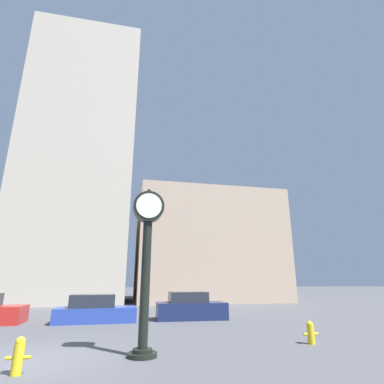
{
  "coord_description": "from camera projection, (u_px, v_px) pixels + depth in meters",
  "views": [
    {
      "loc": [
        2.37,
        -9.47,
        2.03
      ],
      "look_at": [
        6.75,
        10.8,
        8.21
      ],
      "focal_mm": 28.0,
      "sensor_mm": 36.0,
      "label": 1
    }
  ],
  "objects": [
    {
      "name": "ground_plane",
      "position": [
        27.0,
        362.0,
        7.81
      ],
      "size": [
        200.0,
        200.0,
        0.0
      ],
      "primitive_type": "plane",
      "color": "#515156"
    },
    {
      "name": "building_tall_tower",
      "position": [
        83.0,
        165.0,
        33.84
      ],
      "size": [
        10.98,
        12.0,
        29.16
      ],
      "color": "#BCB29E",
      "rests_on": "ground_plane"
    },
    {
      "name": "building_storefront_row",
      "position": [
        205.0,
        248.0,
        34.16
      ],
      "size": [
        15.18,
        12.0,
        11.36
      ],
      "color": "tan",
      "rests_on": "ground_plane"
    },
    {
      "name": "street_clock",
      "position": [
        147.0,
        250.0,
        9.12
      ],
      "size": [
        0.96,
        0.82,
        4.88
      ],
      "color": "black",
      "rests_on": "ground_plane"
    },
    {
      "name": "car_blue",
      "position": [
        95.0,
        310.0,
        15.47
      ],
      "size": [
        4.07,
        1.91,
        1.36
      ],
      "rotation": [
        0.0,
        0.0,
        0.03
      ],
      "color": "#28429E",
      "rests_on": "ground_plane"
    },
    {
      "name": "car_navy",
      "position": [
        190.0,
        307.0,
        16.66
      ],
      "size": [
        3.87,
        1.9,
        1.45
      ],
      "rotation": [
        0.0,
        0.0,
        -0.03
      ],
      "color": "#19234C",
      "rests_on": "ground_plane"
    },
    {
      "name": "fire_hydrant_near",
      "position": [
        18.0,
        355.0,
        6.81
      ],
      "size": [
        0.53,
        0.23,
        0.8
      ],
      "color": "yellow",
      "rests_on": "ground_plane"
    },
    {
      "name": "fire_hydrant_far",
      "position": [
        311.0,
        332.0,
        10.12
      ],
      "size": [
        0.54,
        0.23,
        0.72
      ],
      "color": "yellow",
      "rests_on": "ground_plane"
    }
  ]
}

